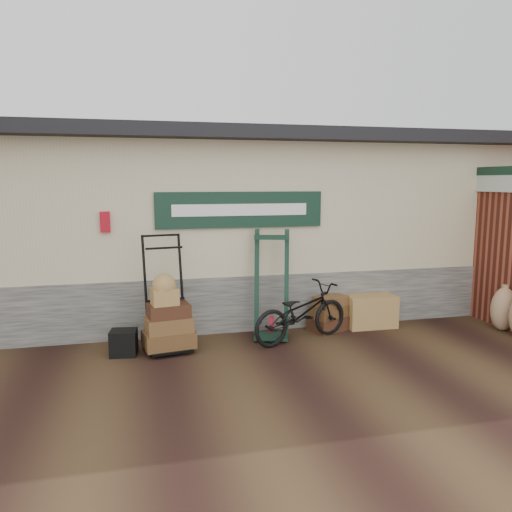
{
  "coord_description": "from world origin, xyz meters",
  "views": [
    {
      "loc": [
        -1.87,
        -6.54,
        2.39
      ],
      "look_at": [
        -0.07,
        0.9,
        1.23
      ],
      "focal_mm": 35.0,
      "sensor_mm": 36.0,
      "label": 1
    }
  ],
  "objects_px": {
    "suitcase_stack": "(329,313)",
    "wicker_hamper": "(369,310)",
    "bicycle": "(301,309)",
    "black_trunk": "(124,343)",
    "green_barrow": "(272,284)",
    "porter_trolley": "(165,292)"
  },
  "relations": [
    {
      "from": "suitcase_stack",
      "to": "bicycle",
      "type": "relative_size",
      "value": 0.38
    },
    {
      "from": "black_trunk",
      "to": "green_barrow",
      "type": "bearing_deg",
      "value": 8.3
    },
    {
      "from": "porter_trolley",
      "to": "black_trunk",
      "type": "bearing_deg",
      "value": -174.35
    },
    {
      "from": "green_barrow",
      "to": "suitcase_stack",
      "type": "distance_m",
      "value": 1.14
    },
    {
      "from": "black_trunk",
      "to": "bicycle",
      "type": "height_order",
      "value": "bicycle"
    },
    {
      "from": "porter_trolley",
      "to": "black_trunk",
      "type": "height_order",
      "value": "porter_trolley"
    },
    {
      "from": "porter_trolley",
      "to": "suitcase_stack",
      "type": "height_order",
      "value": "porter_trolley"
    },
    {
      "from": "porter_trolley",
      "to": "green_barrow",
      "type": "bearing_deg",
      "value": -2.79
    },
    {
      "from": "green_barrow",
      "to": "bicycle",
      "type": "distance_m",
      "value": 0.59
    },
    {
      "from": "green_barrow",
      "to": "suitcase_stack",
      "type": "bearing_deg",
      "value": 23.54
    },
    {
      "from": "porter_trolley",
      "to": "green_barrow",
      "type": "distance_m",
      "value": 1.62
    },
    {
      "from": "porter_trolley",
      "to": "bicycle",
      "type": "relative_size",
      "value": 1.0
    },
    {
      "from": "wicker_hamper",
      "to": "bicycle",
      "type": "distance_m",
      "value": 1.45
    },
    {
      "from": "wicker_hamper",
      "to": "black_trunk",
      "type": "relative_size",
      "value": 2.29
    },
    {
      "from": "suitcase_stack",
      "to": "black_trunk",
      "type": "distance_m",
      "value": 3.24
    },
    {
      "from": "green_barrow",
      "to": "bicycle",
      "type": "xyz_separation_m",
      "value": [
        0.38,
        -0.3,
        -0.34
      ]
    },
    {
      "from": "porter_trolley",
      "to": "bicycle",
      "type": "bearing_deg",
      "value": -12.6
    },
    {
      "from": "porter_trolley",
      "to": "suitcase_stack",
      "type": "bearing_deg",
      "value": -2.53
    },
    {
      "from": "suitcase_stack",
      "to": "wicker_hamper",
      "type": "bearing_deg",
      "value": 5.06
    },
    {
      "from": "green_barrow",
      "to": "black_trunk",
      "type": "bearing_deg",
      "value": -154.82
    },
    {
      "from": "wicker_hamper",
      "to": "black_trunk",
      "type": "height_order",
      "value": "wicker_hamper"
    },
    {
      "from": "green_barrow",
      "to": "wicker_hamper",
      "type": "distance_m",
      "value": 1.83
    }
  ]
}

